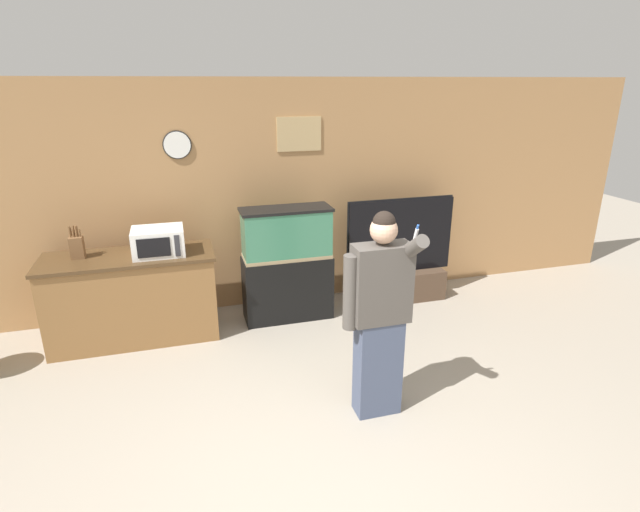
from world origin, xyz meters
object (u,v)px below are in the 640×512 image
at_px(microwave, 158,241).
at_px(aquarium_on_stand, 287,264).
at_px(counter_island, 133,297).
at_px(tv_on_stand, 399,271).
at_px(person_standing, 379,314).
at_px(knife_block, 77,247).

relative_size(microwave, aquarium_on_stand, 0.39).
distance_m(counter_island, tv_on_stand, 3.05).
height_order(microwave, person_standing, person_standing).
bearing_deg(person_standing, aquarium_on_stand, 99.08).
bearing_deg(tv_on_stand, person_standing, -119.16).
bearing_deg(counter_island, person_standing, -43.86).
bearing_deg(aquarium_on_stand, microwave, -176.84).
xyz_separation_m(counter_island, person_standing, (1.93, -1.85, 0.42)).
relative_size(microwave, person_standing, 0.30).
relative_size(microwave, knife_block, 1.54).
distance_m(aquarium_on_stand, person_standing, 1.92).
bearing_deg(aquarium_on_stand, tv_on_stand, 4.52).
bearing_deg(aquarium_on_stand, counter_island, -179.02).
bearing_deg(counter_island, aquarium_on_stand, 0.98).
bearing_deg(tv_on_stand, microwave, -176.14).
bearing_deg(knife_block, microwave, -8.16).
height_order(knife_block, aquarium_on_stand, aquarium_on_stand).
bearing_deg(person_standing, tv_on_stand, 60.84).
relative_size(knife_block, tv_on_stand, 0.24).
xyz_separation_m(knife_block, person_standing, (2.38, -1.92, -0.15)).
relative_size(counter_island, knife_block, 5.18).
height_order(tv_on_stand, person_standing, person_standing).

